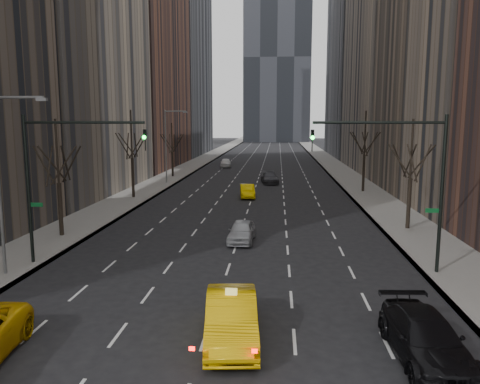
# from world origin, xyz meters

# --- Properties ---
(sidewalk_left) EXTENTS (4.50, 320.00, 0.15)m
(sidewalk_left) POSITION_xyz_m (-12.25, 70.00, 0.07)
(sidewalk_left) COLOR slate
(sidewalk_left) RESTS_ON ground
(sidewalk_right) EXTENTS (4.50, 320.00, 0.15)m
(sidewalk_right) POSITION_xyz_m (12.25, 70.00, 0.07)
(sidewalk_right) COLOR slate
(sidewalk_right) RESTS_ON ground
(bld_left_far) EXTENTS (14.00, 28.00, 44.00)m
(bld_left_far) POSITION_xyz_m (-21.50, 66.00, 22.00)
(bld_left_far) COLOR brown
(bld_left_far) RESTS_ON ground
(bld_left_deep) EXTENTS (14.00, 30.00, 60.00)m
(bld_left_deep) POSITION_xyz_m (-21.50, 96.00, 30.00)
(bld_left_deep) COLOR slate
(bld_left_deep) RESTS_ON ground
(bld_right_far) EXTENTS (14.00, 28.00, 50.00)m
(bld_right_far) POSITION_xyz_m (21.50, 64.00, 25.00)
(bld_right_far) COLOR gray
(bld_right_far) RESTS_ON ground
(bld_right_deep) EXTENTS (14.00, 30.00, 58.00)m
(bld_right_deep) POSITION_xyz_m (21.50, 95.00, 29.00)
(bld_right_deep) COLOR slate
(bld_right_deep) RESTS_ON ground
(tree_lw_b) EXTENTS (3.36, 3.50, 7.82)m
(tree_lw_b) POSITION_xyz_m (-12.00, 18.00, 3.72)
(tree_lw_b) COLOR black
(tree_lw_b) RESTS_ON ground
(tree_lw_c) EXTENTS (3.36, 3.50, 8.74)m
(tree_lw_c) POSITION_xyz_m (-12.00, 34.00, 4.04)
(tree_lw_c) COLOR black
(tree_lw_c) RESTS_ON ground
(tree_lw_d) EXTENTS (3.36, 3.50, 7.36)m
(tree_lw_d) POSITION_xyz_m (-12.00, 52.00, 3.56)
(tree_lw_d) COLOR black
(tree_lw_d) RESTS_ON ground
(tree_rw_b) EXTENTS (3.36, 3.50, 7.82)m
(tree_rw_b) POSITION_xyz_m (12.00, 22.00, 3.72)
(tree_rw_b) COLOR black
(tree_rw_b) RESTS_ON ground
(tree_rw_c) EXTENTS (3.36, 3.50, 8.74)m
(tree_rw_c) POSITION_xyz_m (12.00, 40.00, 4.04)
(tree_rw_c) COLOR black
(tree_rw_c) RESTS_ON ground
(traffic_mast_left) EXTENTS (6.69, 0.39, 8.00)m
(traffic_mast_left) POSITION_xyz_m (-9.11, 12.00, 5.49)
(traffic_mast_left) COLOR black
(traffic_mast_left) RESTS_ON ground
(traffic_mast_right) EXTENTS (6.69, 0.39, 8.00)m
(traffic_mast_right) POSITION_xyz_m (9.11, 12.00, 5.49)
(traffic_mast_right) COLOR black
(traffic_mast_right) RESTS_ON ground
(streetlight_near) EXTENTS (2.83, 0.22, 9.00)m
(streetlight_near) POSITION_xyz_m (-10.84, 10.00, 5.62)
(streetlight_near) COLOR slate
(streetlight_near) RESTS_ON ground
(streetlight_far) EXTENTS (2.83, 0.22, 9.00)m
(streetlight_far) POSITION_xyz_m (-10.84, 45.00, 5.62)
(streetlight_far) COLOR slate
(streetlight_far) RESTS_ON ground
(taxi_sedan) EXTENTS (2.32, 5.32, 1.70)m
(taxi_sedan) POSITION_xyz_m (0.98, 3.97, 0.85)
(taxi_sedan) COLOR #E0A904
(taxi_sedan) RESTS_ON ground
(silver_sedan_ahead) EXTENTS (1.79, 4.10, 1.38)m
(silver_sedan_ahead) POSITION_xyz_m (0.28, 17.83, 0.69)
(silver_sedan_ahead) COLOR #9A9DA2
(silver_sedan_ahead) RESTS_ON ground
(parked_suv_black) EXTENTS (2.40, 5.29, 1.50)m
(parked_suv_black) POSITION_xyz_m (7.50, 3.07, 0.75)
(parked_suv_black) COLOR black
(parked_suv_black) RESTS_ON ground
(far_taxi) EXTENTS (1.89, 4.20, 1.34)m
(far_taxi) POSITION_xyz_m (-0.49, 35.55, 0.67)
(far_taxi) COLOR yellow
(far_taxi) RESTS_ON ground
(far_suv_grey) EXTENTS (2.55, 4.97, 1.38)m
(far_suv_grey) POSITION_xyz_m (1.60, 46.78, 0.69)
(far_suv_grey) COLOR #333338
(far_suv_grey) RESTS_ON ground
(far_car_white) EXTENTS (2.17, 4.54, 1.50)m
(far_car_white) POSITION_xyz_m (-6.19, 66.60, 0.75)
(far_car_white) COLOR white
(far_car_white) RESTS_ON ground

